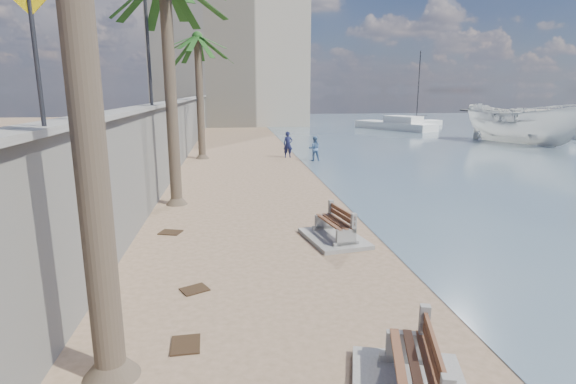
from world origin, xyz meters
TOP-DOWN VIEW (x-y plane):
  - ground_plane at (0.00, 0.00)m, footprint 140.00×140.00m
  - seawall at (-5.20, 20.00)m, footprint 0.45×70.00m
  - wall_cap at (-5.20, 20.00)m, footprint 0.80×70.00m
  - end_building at (-2.00, 52.00)m, footprint 18.00×12.00m
  - bench_near at (0.18, -0.92)m, footprint 2.15×2.67m
  - bench_far at (0.69, 5.94)m, footprint 1.81×2.35m
  - palm_back at (-3.96, 22.36)m, footprint 5.00×5.00m
  - pedestrian_sign at (-5.00, 1.50)m, footprint 0.78×0.07m
  - streetlight at (-5.10, 12.00)m, footprint 0.28×0.28m
  - person_a at (1.41, 22.13)m, footprint 0.69×0.48m
  - person_b at (2.80, 20.49)m, footprint 0.82×0.65m
  - boat_cruiser at (20.78, 27.38)m, footprint 4.91×4.96m
  - yacht_near at (29.25, 34.04)m, footprint 3.66×11.13m
  - yacht_far at (15.53, 41.41)m, footprint 6.90×9.47m
  - sailboat_west at (19.81, 45.71)m, footprint 7.66×5.49m
  - debris_b at (-2.98, 0.97)m, footprint 0.50×0.62m
  - debris_c at (-4.01, 7.22)m, footprint 0.74×0.66m
  - debris_d at (-3.00, 3.12)m, footprint 0.68×0.64m

SIDE VIEW (x-z plane):
  - ground_plane at x=0.00m, z-range 0.00..0.00m
  - debris_b at x=-2.98m, z-range 0.00..0.03m
  - debris_c at x=-4.01m, z-range 0.00..0.03m
  - debris_d at x=-3.00m, z-range 0.00..0.03m
  - sailboat_west at x=19.81m, z-range -4.06..4.66m
  - yacht_near at x=29.25m, z-range -0.40..1.10m
  - yacht_far at x=15.53m, z-range -0.40..1.10m
  - bench_far at x=0.69m, z-range -0.06..0.83m
  - bench_near at x=0.18m, z-range -0.06..0.91m
  - person_b at x=2.80m, z-range 0.00..1.65m
  - person_a at x=1.41m, z-range 0.00..1.87m
  - seawall at x=-5.20m, z-range 0.00..3.50m
  - boat_cruiser at x=20.78m, z-range -0.40..3.91m
  - wall_cap at x=-5.20m, z-range 3.49..3.61m
  - pedestrian_sign at x=-5.00m, z-range 3.95..6.35m
  - streetlight at x=-5.10m, z-range 4.08..9.21m
  - end_building at x=-2.00m, z-range 0.00..14.00m
  - palm_back at x=-3.96m, z-range 3.06..11.21m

